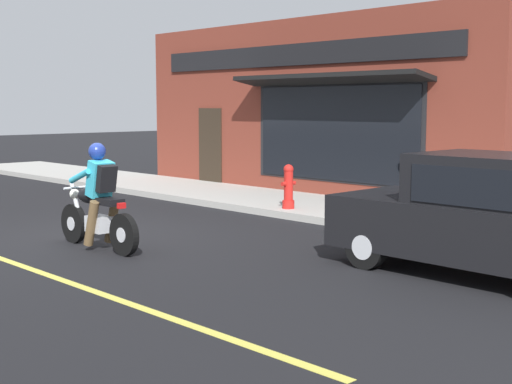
% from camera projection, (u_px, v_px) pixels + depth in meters
% --- Properties ---
extents(ground_plane, '(80.00, 80.00, 0.00)m').
position_uv_depth(ground_plane, '(91.00, 237.00, 11.80)').
color(ground_plane, black).
extents(sidewalk_curb, '(2.60, 22.00, 0.14)m').
position_uv_depth(sidewalk_curb, '(205.00, 192.00, 17.37)').
color(sidewalk_curb, '#ADAAA3').
rests_on(sidewalk_curb, ground).
extents(storefront_building, '(1.25, 10.74, 4.20)m').
position_uv_depth(storefront_building, '(299.00, 108.00, 16.97)').
color(storefront_building, maroon).
rests_on(storefront_building, ground).
extents(motorcycle_with_rider, '(0.56, 2.02, 1.62)m').
position_uv_depth(motorcycle_with_rider, '(98.00, 205.00, 10.77)').
color(motorcycle_with_rider, black).
rests_on(motorcycle_with_rider, ground).
extents(car_hatchback, '(1.66, 3.79, 1.57)m').
position_uv_depth(car_hatchback, '(482.00, 217.00, 9.05)').
color(car_hatchback, black).
rests_on(car_hatchback, ground).
extents(fire_hydrant, '(0.36, 0.24, 0.88)m').
position_uv_depth(fire_hydrant, '(288.00, 187.00, 14.08)').
color(fire_hydrant, red).
rests_on(fire_hydrant, sidewalk_curb).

